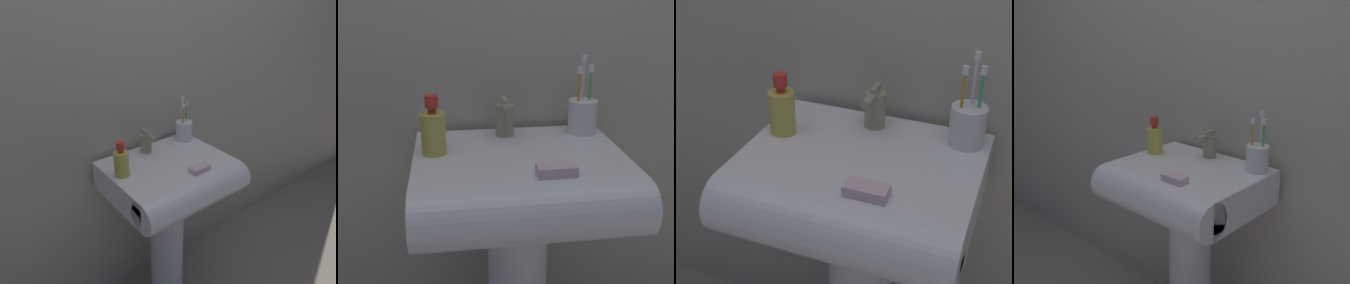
# 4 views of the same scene
# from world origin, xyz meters

# --- Properties ---
(wall_back) EXTENTS (5.00, 0.05, 2.40)m
(wall_back) POSITION_xyz_m (0.00, 0.24, 1.20)
(wall_back) COLOR #B7AD99
(wall_back) RESTS_ON ground
(sink_pedestal) EXTENTS (0.16, 0.16, 0.67)m
(sink_pedestal) POSITION_xyz_m (0.00, 0.00, 0.34)
(sink_pedestal) COLOR white
(sink_pedestal) RESTS_ON ground
(sink_basin) EXTENTS (0.52, 0.45, 0.13)m
(sink_basin) POSITION_xyz_m (0.00, -0.05, 0.74)
(sink_basin) COLOR white
(sink_basin) RESTS_ON sink_pedestal
(faucet) EXTENTS (0.05, 0.10, 0.10)m
(faucet) POSITION_xyz_m (-0.02, 0.13, 0.86)
(faucet) COLOR tan
(faucet) RESTS_ON sink_basin
(toothbrush_cup) EXTENTS (0.08, 0.08, 0.22)m
(toothbrush_cup) POSITION_xyz_m (0.20, 0.13, 0.85)
(toothbrush_cup) COLOR white
(toothbrush_cup) RESTS_ON sink_basin
(soap_bottle) EXTENTS (0.06, 0.06, 0.15)m
(soap_bottle) POSITION_xyz_m (-0.21, 0.02, 0.86)
(soap_bottle) COLOR gold
(soap_bottle) RESTS_ON sink_basin
(bar_soap) EXTENTS (0.09, 0.04, 0.02)m
(bar_soap) POSITION_xyz_m (0.06, -0.15, 0.82)
(bar_soap) COLOR silver
(bar_soap) RESTS_ON sink_basin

